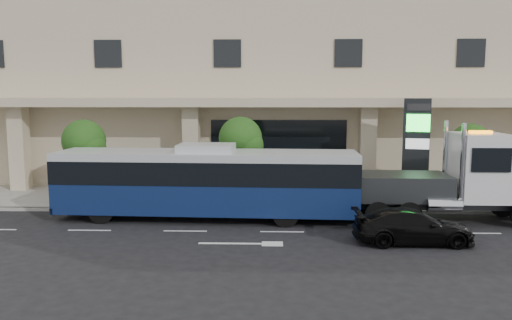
{
  "coord_description": "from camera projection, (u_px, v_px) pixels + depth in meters",
  "views": [
    {
      "loc": [
        -0.5,
        -21.47,
        5.55
      ],
      "look_at": [
        -1.17,
        2.0,
        2.53
      ],
      "focal_mm": 35.0,
      "sensor_mm": 36.0,
      "label": 1
    }
  ],
  "objects": [
    {
      "name": "ground",
      "position": [
        281.0,
        223.0,
        21.98
      ],
      "size": [
        120.0,
        120.0,
        0.0
      ],
      "primitive_type": "plane",
      "color": "black",
      "rests_on": "ground"
    },
    {
      "name": "tow_truck",
      "position": [
        458.0,
        181.0,
        21.97
      ],
      "size": [
        9.75,
        2.59,
        4.44
      ],
      "rotation": [
        0.0,
        0.0,
        -0.02
      ],
      "color": "#2D3033",
      "rests_on": "ground"
    },
    {
      "name": "signage_pylon",
      "position": [
        416.0,
        149.0,
        25.49
      ],
      "size": [
        1.39,
        0.8,
        5.28
      ],
      "rotation": [
        0.0,
        0.0,
        -0.25
      ],
      "color": "black",
      "rests_on": "sidewalk"
    },
    {
      "name": "tree_mid",
      "position": [
        241.0,
        142.0,
        25.18
      ],
      "size": [
        2.28,
        2.2,
        4.38
      ],
      "color": "#422B19",
      "rests_on": "sidewalk"
    },
    {
      "name": "black_sedan",
      "position": [
        413.0,
        226.0,
        18.87
      ],
      "size": [
        4.48,
        1.84,
        1.3
      ],
      "primitive_type": "imported",
      "rotation": [
        0.0,
        0.0,
        1.58
      ],
      "color": "black",
      "rests_on": "ground"
    },
    {
      "name": "sidewalk",
      "position": [
        279.0,
        198.0,
        26.93
      ],
      "size": [
        120.0,
        6.0,
        0.15
      ],
      "primitive_type": "cube",
      "color": "gray",
      "rests_on": "ground"
    },
    {
      "name": "tree_left",
      "position": [
        85.0,
        144.0,
        25.43
      ],
      "size": [
        2.27,
        2.2,
        4.22
      ],
      "color": "#422B19",
      "rests_on": "sidewalk"
    },
    {
      "name": "convention_center",
      "position": [
        277.0,
        34.0,
        36.0
      ],
      "size": [
        60.0,
        17.6,
        20.0
      ],
      "color": "#C5B194",
      "rests_on": "ground"
    },
    {
      "name": "curb",
      "position": [
        280.0,
        211.0,
        23.96
      ],
      "size": [
        120.0,
        0.3,
        0.15
      ],
      "primitive_type": "cube",
      "color": "gray",
      "rests_on": "ground"
    },
    {
      "name": "city_bus",
      "position": [
        207.0,
        181.0,
        22.51
      ],
      "size": [
        13.58,
        3.43,
        3.41
      ],
      "rotation": [
        0.0,
        0.0,
        -0.04
      ],
      "color": "black",
      "rests_on": "ground"
    },
    {
      "name": "tree_right",
      "position": [
        471.0,
        147.0,
        24.89
      ],
      "size": [
        2.1,
        2.0,
        4.04
      ],
      "color": "#422B19",
      "rests_on": "sidewalk"
    }
  ]
}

